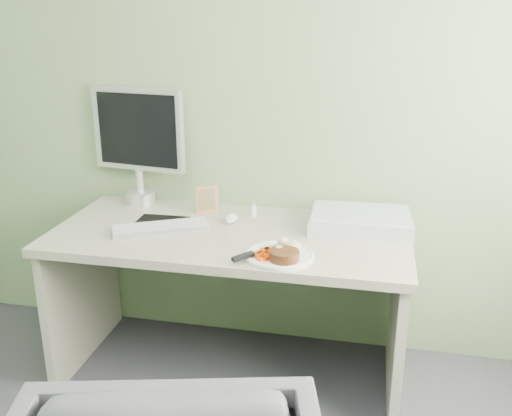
% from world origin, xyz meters
% --- Properties ---
extents(wall_back, '(3.50, 0.00, 3.50)m').
position_xyz_m(wall_back, '(0.00, 2.00, 1.35)').
color(wall_back, gray).
rests_on(wall_back, floor).
extents(desk, '(1.60, 0.75, 0.73)m').
position_xyz_m(desk, '(0.00, 1.62, 0.55)').
color(desk, '#A9A38E').
rests_on(desk, floor).
extents(plate, '(0.28, 0.28, 0.01)m').
position_xyz_m(plate, '(0.27, 1.39, 0.74)').
color(plate, white).
rests_on(plate, desk).
extents(steak, '(0.16, 0.16, 0.04)m').
position_xyz_m(steak, '(0.29, 1.34, 0.76)').
color(steak, black).
rests_on(steak, plate).
extents(potato_pile, '(0.12, 0.09, 0.06)m').
position_xyz_m(potato_pile, '(0.30, 1.41, 0.78)').
color(potato_pile, tan).
rests_on(potato_pile, plate).
extents(carrot_heap, '(0.07, 0.06, 0.05)m').
position_xyz_m(carrot_heap, '(0.22, 1.34, 0.77)').
color(carrot_heap, '#E53F04').
rests_on(carrot_heap, plate).
extents(steak_knife, '(0.18, 0.22, 0.02)m').
position_xyz_m(steak_knife, '(0.16, 1.34, 0.76)').
color(steak_knife, silver).
rests_on(steak_knife, plate).
extents(mousepad, '(0.24, 0.21, 0.00)m').
position_xyz_m(mousepad, '(-0.35, 1.66, 0.73)').
color(mousepad, black).
rests_on(mousepad, desk).
extents(keyboard, '(0.44, 0.31, 0.02)m').
position_xyz_m(keyboard, '(-0.31, 1.58, 0.75)').
color(keyboard, white).
rests_on(keyboard, desk).
extents(computer_mouse, '(0.07, 0.11, 0.04)m').
position_xyz_m(computer_mouse, '(-0.03, 1.75, 0.75)').
color(computer_mouse, white).
rests_on(computer_mouse, desk).
extents(photo_frame, '(0.11, 0.06, 0.14)m').
position_xyz_m(photo_frame, '(-0.17, 1.85, 0.80)').
color(photo_frame, '#A7764E').
rests_on(photo_frame, desk).
extents(eyedrop_bottle, '(0.03, 0.03, 0.08)m').
position_xyz_m(eyedrop_bottle, '(0.06, 1.84, 0.76)').
color(eyedrop_bottle, white).
rests_on(eyedrop_bottle, desk).
extents(scanner, '(0.46, 0.32, 0.07)m').
position_xyz_m(scanner, '(0.57, 1.78, 0.77)').
color(scanner, '#AEB0B5').
rests_on(scanner, desk).
extents(monitor, '(0.49, 0.16, 0.59)m').
position_xyz_m(monitor, '(-0.55, 1.94, 1.06)').
color(monitor, silver).
rests_on(monitor, desk).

